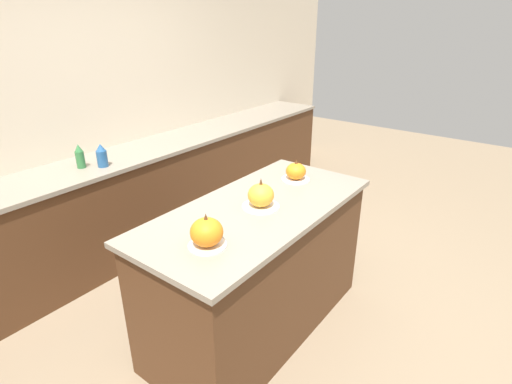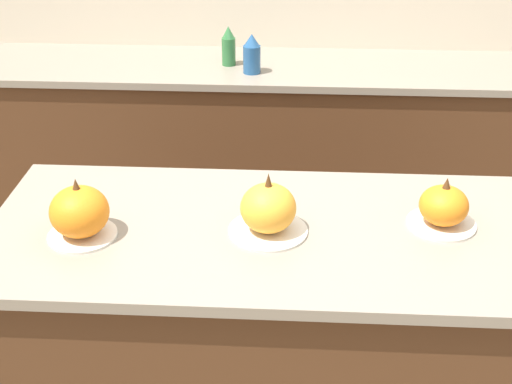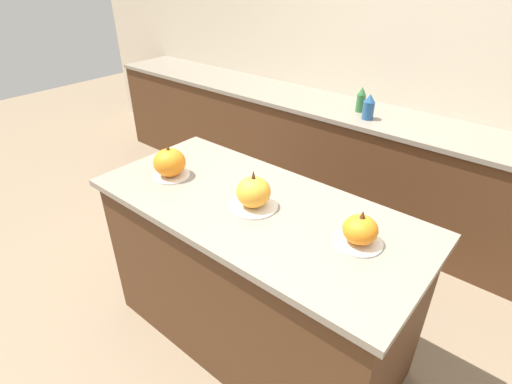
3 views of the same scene
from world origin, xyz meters
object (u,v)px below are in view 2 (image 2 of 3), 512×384
pumpkin_cake_left (80,213)px  pumpkin_cake_center (268,210)px  bottle_tall (229,47)px  bottle_short (252,54)px  pumpkin_cake_right (443,207)px

pumpkin_cake_left → pumpkin_cake_center: 0.55m
bottle_tall → bottle_short: bottle_tall is taller
pumpkin_cake_center → bottle_tall: size_ratio=1.22×
pumpkin_cake_left → bottle_tall: bearing=80.4°
pumpkin_cake_center → bottle_tall: bearing=99.4°
pumpkin_cake_center → pumpkin_cake_right: (0.52, 0.07, -0.01)m
pumpkin_cake_left → bottle_short: size_ratio=1.07×
pumpkin_cake_right → bottle_short: (-0.66, 1.42, 0.01)m
pumpkin_cake_left → pumpkin_cake_center: (0.54, 0.06, -0.00)m
pumpkin_cake_left → pumpkin_cake_center: size_ratio=0.86×
pumpkin_cake_right → bottle_short: bottle_short is taller
bottle_short → pumpkin_cake_right: bearing=-64.9°
pumpkin_cake_center → bottle_short: pumpkin_cake_center is taller
pumpkin_cake_right → bottle_short: bearing=115.1°
pumpkin_cake_right → bottle_tall: (-0.78, 1.53, 0.02)m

